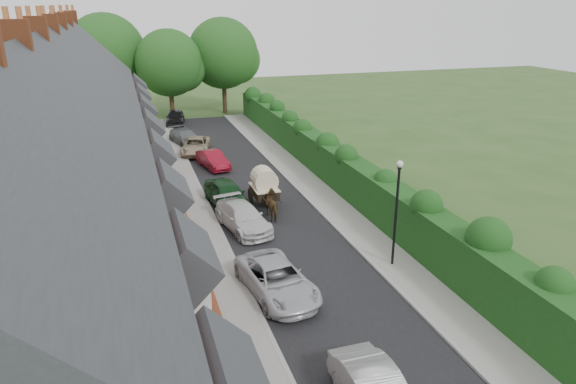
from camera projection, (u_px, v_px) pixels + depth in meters
name	position (u px, v px, depth m)	size (l,w,h in m)	color
ground	(363.00, 327.00, 19.54)	(140.00, 140.00, 0.00)	#2D4C1E
road	(271.00, 220.00, 29.22)	(6.00, 58.00, 0.02)	black
pavement_hedge_side	(338.00, 210.00, 30.38)	(2.20, 58.00, 0.12)	#9A9791
pavement_house_side	(204.00, 227.00, 28.10)	(1.70, 58.00, 0.12)	#9A9791
kerb_hedge_side	(321.00, 212.00, 30.08)	(0.18, 58.00, 0.13)	#9B9B96
kerb_house_side	(218.00, 225.00, 28.33)	(0.18, 58.00, 0.13)	#9B9B96
hedge	(366.00, 183.00, 30.36)	(2.10, 58.00, 2.85)	#133611
terrace_row	(61.00, 166.00, 23.80)	(9.05, 40.50, 11.50)	#964126
garden_wall_row	(187.00, 230.00, 26.78)	(0.35, 40.35, 1.10)	brown
lamppost	(397.00, 200.00, 22.95)	(0.32, 0.32, 5.16)	black
tree_far_left	(172.00, 65.00, 52.62)	(7.14, 6.80, 9.29)	#332316
tree_far_right	(226.00, 55.00, 55.93)	(7.98, 7.60, 10.31)	#332316
tree_far_back	(111.00, 55.00, 53.29)	(8.40, 8.00, 10.82)	#332316
car_silver_b	(277.00, 280.00, 21.51)	(2.30, 4.99, 1.39)	silver
car_white	(243.00, 217.00, 27.82)	(1.91, 4.69, 1.36)	silver
car_green	(227.00, 194.00, 30.87)	(1.87, 4.64, 1.58)	#113A19
car_red	(213.00, 160.00, 38.25)	(1.36, 3.90, 1.28)	maroon
car_beige	(196.00, 146.00, 42.00)	(2.14, 4.64, 1.29)	tan
car_grey	(185.00, 137.00, 44.73)	(1.82, 4.49, 1.30)	slate
car_black	(175.00, 117.00, 52.01)	(1.75, 4.36, 1.48)	black
horse	(274.00, 205.00, 29.19)	(0.85, 1.87, 1.58)	#46331A
horse_cart	(264.00, 184.00, 30.78)	(1.52, 3.36, 2.42)	black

